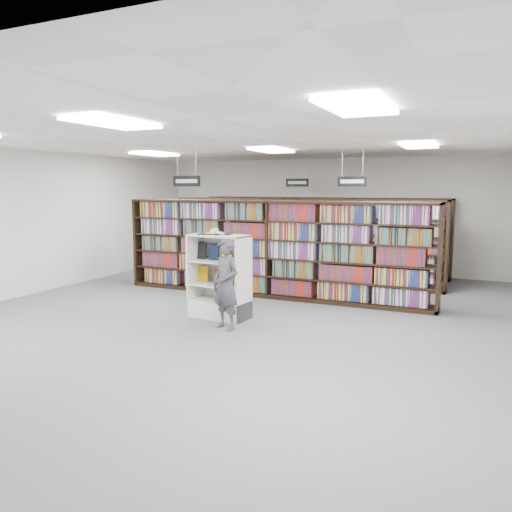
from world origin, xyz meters
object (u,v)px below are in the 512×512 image
at_px(endcap_display, 220,290).
at_px(open_book, 215,232).
at_px(bookshelf_row_near, 271,249).
at_px(shopper, 226,284).

distance_m(endcap_display, open_book, 1.07).
relative_size(bookshelf_row_near, shopper, 4.56).
xyz_separation_m(open_book, shopper, (0.58, -0.69, -0.80)).
bearing_deg(endcap_display, shopper, -49.31).
xyz_separation_m(bookshelf_row_near, open_book, (-0.28, -2.01, 0.51)).
bearing_deg(open_book, bookshelf_row_near, 63.93).
bearing_deg(endcap_display, open_book, 176.32).
distance_m(bookshelf_row_near, open_book, 2.10).
relative_size(endcap_display, open_book, 2.18).
bearing_deg(open_book, shopper, -67.93).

